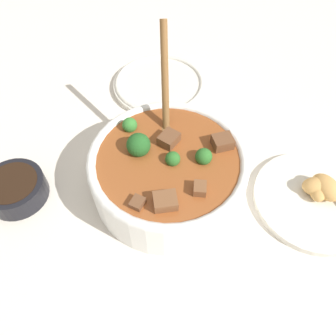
% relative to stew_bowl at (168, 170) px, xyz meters
% --- Properties ---
extents(ground_plane, '(4.00, 4.00, 0.00)m').
position_rel_stew_bowl_xyz_m(ground_plane, '(0.00, 0.00, -0.05)').
color(ground_plane, silver).
extents(stew_bowl, '(0.29, 0.26, 0.23)m').
position_rel_stew_bowl_xyz_m(stew_bowl, '(0.00, 0.00, 0.00)').
color(stew_bowl, white).
rests_on(stew_bowl, ground_plane).
extents(condiment_bowl, '(0.11, 0.11, 0.04)m').
position_rel_stew_bowl_xyz_m(condiment_bowl, '(0.03, -0.26, -0.03)').
color(condiment_bowl, black).
rests_on(condiment_bowl, ground_plane).
extents(empty_plate, '(0.21, 0.21, 0.02)m').
position_rel_stew_bowl_xyz_m(empty_plate, '(-0.27, -0.03, -0.04)').
color(empty_plate, silver).
rests_on(empty_plate, ground_plane).
extents(food_plate, '(0.20, 0.20, 0.05)m').
position_rel_stew_bowl_xyz_m(food_plate, '(0.02, 0.26, -0.04)').
color(food_plate, silver).
rests_on(food_plate, ground_plane).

